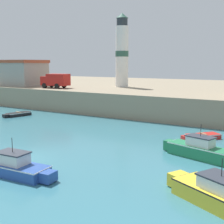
# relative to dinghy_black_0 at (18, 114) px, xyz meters

# --- Properties ---
(ground_plane) EXTENTS (200.00, 200.00, 0.00)m
(ground_plane) POSITION_rel_dinghy_black_0_xyz_m (14.55, -12.87, -0.26)
(ground_plane) COLOR teal
(quay_seawall) EXTENTS (120.00, 40.00, 3.09)m
(quay_seawall) POSITION_rel_dinghy_black_0_xyz_m (14.55, 25.24, 1.29)
(quay_seawall) COLOR gray
(quay_seawall) RESTS_ON ground
(dinghy_black_0) EXTENTS (1.93, 3.96, 0.54)m
(dinghy_black_0) POSITION_rel_dinghy_black_0_xyz_m (0.00, 0.00, 0.00)
(dinghy_black_0) COLOR black
(dinghy_black_0) RESTS_ON ground
(motorboat_blue_1) EXTENTS (6.17, 2.02, 2.38)m
(motorboat_blue_1) POSITION_rel_dinghy_black_0_xyz_m (16.87, -15.38, 0.27)
(motorboat_blue_1) COLOR #284C9E
(motorboat_blue_1) RESTS_ON ground
(dinghy_red_2) EXTENTS (3.16, 3.47, 0.54)m
(dinghy_red_2) POSITION_rel_dinghy_black_0_xyz_m (24.35, 0.17, -0.00)
(dinghy_red_2) COLOR red
(dinghy_red_2) RESTS_ON ground
(motorboat_green_3) EXTENTS (6.12, 2.84, 2.56)m
(motorboat_green_3) POSITION_rel_dinghy_black_0_xyz_m (25.98, -5.77, 0.36)
(motorboat_green_3) COLOR #237A4C
(motorboat_green_3) RESTS_ON ground
(motorboat_yellow_5) EXTENTS (6.28, 4.15, 2.45)m
(motorboat_yellow_5) POSITION_rel_dinghy_black_0_xyz_m (29.06, -13.10, 0.32)
(motorboat_yellow_5) COLOR yellow
(motorboat_yellow_5) RESTS_ON ground
(lighthouse) EXTENTS (2.12, 2.12, 11.70)m
(lighthouse) POSITION_rel_dinghy_black_0_xyz_m (6.55, 16.25, 8.49)
(lighthouse) COLOR silver
(lighthouse) RESTS_ON quay_seawall
(harbor_shed_far_end) EXTENTS (7.39, 6.01, 4.38)m
(harbor_shed_far_end) POSITION_rel_dinghy_black_0_xyz_m (-9.45, 9.73, 5.04)
(harbor_shed_far_end) COLOR gray
(harbor_shed_far_end) RESTS_ON quay_seawall
(truck_on_quay) EXTENTS (4.52, 2.62, 2.20)m
(truck_on_quay) POSITION_rel_dinghy_black_0_xyz_m (-1.06, 8.75, 4.05)
(truck_on_quay) COLOR #AD1E19
(truck_on_quay) RESTS_ON quay_seawall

